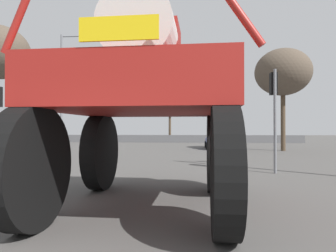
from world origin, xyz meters
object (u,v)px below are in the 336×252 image
(traffic_signal_near_right, at_px, (274,98))
(streetlight_far_left, at_px, (63,86))
(bare_tree_far_center, at_px, (170,104))
(sedan_ahead, at_px, (216,140))
(oversize_sprayer, at_px, (145,102))
(bare_tree_right, at_px, (283,73))

(traffic_signal_near_right, xyz_separation_m, streetlight_far_left, (-13.27, 10.98, 2.17))
(bare_tree_far_center, bearing_deg, sedan_ahead, -67.84)
(sedan_ahead, relative_size, streetlight_far_left, 0.45)
(sedan_ahead, xyz_separation_m, bare_tree_far_center, (-4.88, 11.98, 4.07))
(traffic_signal_near_right, height_order, bare_tree_far_center, bare_tree_far_center)
(oversize_sprayer, xyz_separation_m, traffic_signal_near_right, (4.09, 5.28, 0.60))
(oversize_sprayer, distance_m, sedan_ahead, 19.13)
(oversize_sprayer, distance_m, bare_tree_far_center, 30.98)
(streetlight_far_left, bearing_deg, oversize_sprayer, -60.55)
(bare_tree_far_center, bearing_deg, bare_tree_right, -55.24)
(oversize_sprayer, bearing_deg, bare_tree_right, -23.35)
(streetlight_far_left, bearing_deg, sedan_ahead, 11.97)
(oversize_sprayer, relative_size, streetlight_far_left, 0.60)
(sedan_ahead, distance_m, streetlight_far_left, 13.15)
(oversize_sprayer, xyz_separation_m, bare_tree_right, (7.81, 16.82, 3.69))
(oversize_sprayer, distance_m, streetlight_far_left, 18.88)
(sedan_ahead, bearing_deg, traffic_signal_near_right, -174.96)
(sedan_ahead, bearing_deg, bare_tree_far_center, 22.50)
(traffic_signal_near_right, bearing_deg, sedan_ahead, 94.71)
(traffic_signal_near_right, relative_size, bare_tree_far_center, 0.64)
(traffic_signal_near_right, bearing_deg, bare_tree_right, 72.12)
(oversize_sprayer, xyz_separation_m, streetlight_far_left, (-9.18, 16.26, 2.78))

